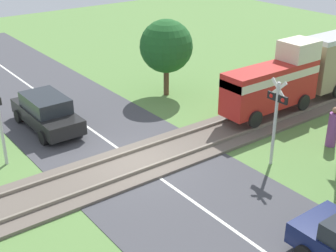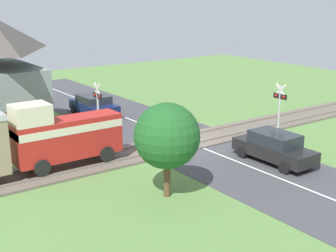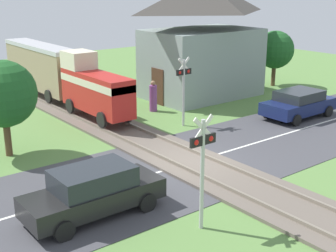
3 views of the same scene
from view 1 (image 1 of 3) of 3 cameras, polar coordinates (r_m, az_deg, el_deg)
ground_plane at (r=17.98m, az=-3.57°, el=-4.60°), size 60.00×60.00×0.00m
road_surface at (r=17.97m, az=-3.57°, el=-4.57°), size 48.00×6.40×0.02m
track_bed at (r=17.94m, az=-3.58°, el=-4.41°), size 2.80×48.00×0.24m
train at (r=24.83m, az=18.88°, el=7.22°), size 1.58×13.10×3.18m
car_near_crossing at (r=21.14m, az=-14.59°, el=1.69°), size 4.32×1.82×1.54m
crossing_signal_east_approach at (r=17.44m, az=13.04°, el=1.73°), size 0.90×0.18×3.41m
pedestrian_by_station at (r=20.09m, az=19.44°, el=-0.27°), size 0.42×0.42×1.70m
tree_roadside_hedge at (r=23.85m, az=-0.22°, el=9.69°), size 2.70×2.70×3.96m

